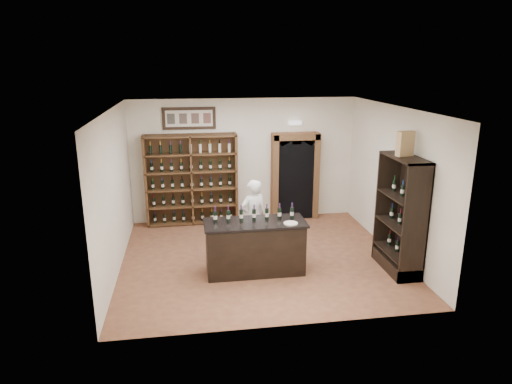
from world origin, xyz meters
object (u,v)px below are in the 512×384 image
at_px(wine_shelf, 192,179).
at_px(wine_crate, 405,144).
at_px(counter_bottle_0, 215,216).
at_px(side_cabinet, 400,232).
at_px(shopkeeper, 253,218).
at_px(tasting_counter, 255,247).

height_order(wine_shelf, wine_crate, wine_crate).
bearing_deg(counter_bottle_0, side_cabinet, -6.70).
bearing_deg(shopkeeper, tasting_counter, 61.62).
height_order(counter_bottle_0, wine_crate, wine_crate).
distance_m(wine_shelf, shopkeeper, 2.44).
height_order(tasting_counter, counter_bottle_0, counter_bottle_0).
xyz_separation_m(wine_shelf, tasting_counter, (1.10, -2.93, -0.61)).
distance_m(side_cabinet, wine_crate, 1.67).
bearing_deg(wine_shelf, counter_bottle_0, -82.35).
relative_size(wine_shelf, counter_bottle_0, 7.33).
distance_m(shopkeeper, wine_crate, 3.25).
bearing_deg(counter_bottle_0, wine_shelf, 97.65).
distance_m(wine_shelf, wine_crate, 5.12).
height_order(tasting_counter, side_cabinet, side_cabinet).
xyz_separation_m(side_cabinet, shopkeeper, (-2.64, 1.12, 0.04)).
height_order(wine_shelf, counter_bottle_0, wine_shelf).
bearing_deg(counter_bottle_0, tasting_counter, -8.26).
bearing_deg(tasting_counter, wine_crate, -5.12).
bearing_deg(side_cabinet, wine_crate, 120.77).
bearing_deg(tasting_counter, counter_bottle_0, 171.74).
distance_m(tasting_counter, wine_crate, 3.32).
distance_m(counter_bottle_0, wine_crate, 3.67).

